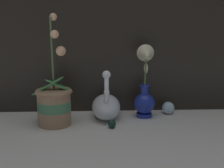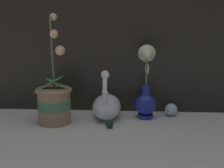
{
  "view_description": "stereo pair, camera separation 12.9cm",
  "coord_description": "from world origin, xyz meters",
  "px_view_note": "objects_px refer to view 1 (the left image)",
  "views": [
    {
      "loc": [
        -0.07,
        -1.12,
        0.43
      ],
      "look_at": [
        -0.01,
        0.14,
        0.16
      ],
      "focal_mm": 50.0,
      "sensor_mm": 36.0,
      "label": 1
    },
    {
      "loc": [
        0.06,
        -1.12,
        0.43
      ],
      "look_at": [
        -0.01,
        0.14,
        0.16
      ],
      "focal_mm": 50.0,
      "sensor_mm": 36.0,
      "label": 2
    }
  ],
  "objects_px": {
    "orchid_potted_plant": "(54,103)",
    "blue_vase": "(145,90)",
    "swan_figurine": "(106,105)",
    "glass_sphere": "(168,108)"
  },
  "relations": [
    {
      "from": "swan_figurine",
      "to": "blue_vase",
      "type": "xyz_separation_m",
      "value": [
        0.17,
        0.01,
        0.06
      ]
    },
    {
      "from": "blue_vase",
      "to": "orchid_potted_plant",
      "type": "bearing_deg",
      "value": -168.24
    },
    {
      "from": "blue_vase",
      "to": "glass_sphere",
      "type": "relative_size",
      "value": 5.7
    },
    {
      "from": "swan_figurine",
      "to": "glass_sphere",
      "type": "distance_m",
      "value": 0.29
    },
    {
      "from": "swan_figurine",
      "to": "blue_vase",
      "type": "bearing_deg",
      "value": 2.21
    },
    {
      "from": "orchid_potted_plant",
      "to": "glass_sphere",
      "type": "height_order",
      "value": "orchid_potted_plant"
    },
    {
      "from": "blue_vase",
      "to": "glass_sphere",
      "type": "bearing_deg",
      "value": 20.97
    },
    {
      "from": "orchid_potted_plant",
      "to": "swan_figurine",
      "type": "height_order",
      "value": "orchid_potted_plant"
    },
    {
      "from": "swan_figurine",
      "to": "glass_sphere",
      "type": "bearing_deg",
      "value": 10.12
    },
    {
      "from": "orchid_potted_plant",
      "to": "blue_vase",
      "type": "bearing_deg",
      "value": 11.76
    }
  ]
}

